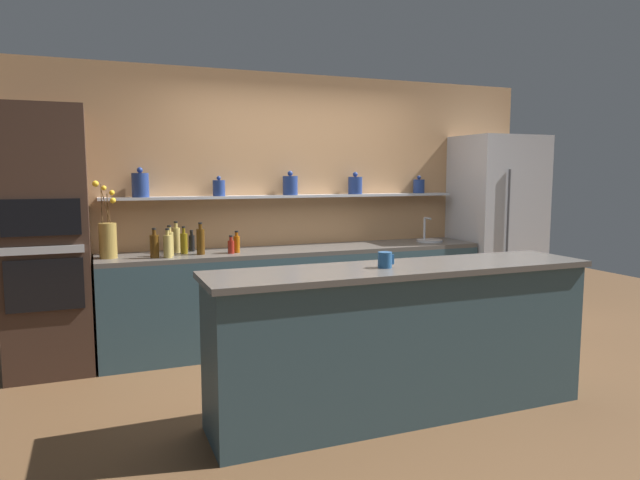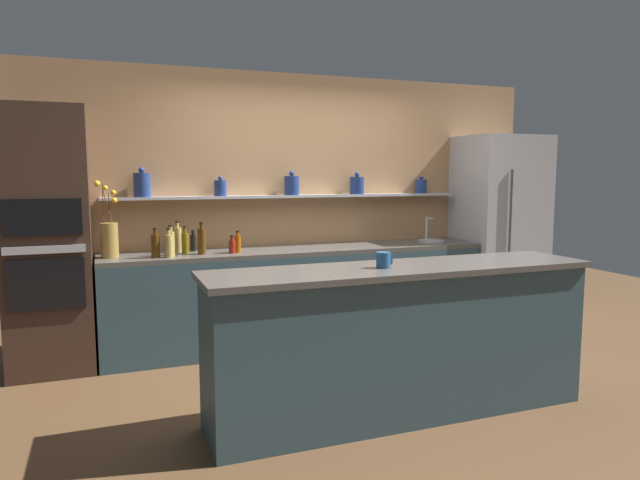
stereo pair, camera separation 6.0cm
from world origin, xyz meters
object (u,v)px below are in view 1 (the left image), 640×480
at_px(bottle_spirit_8, 168,246).
at_px(refrigerator, 496,230).
at_px(sink_fixture, 429,239).
at_px(bottle_oil_7, 184,243).
at_px(flower_vase, 108,238).
at_px(bottle_spirit_6, 176,239).
at_px(bottle_spirit_3, 201,241).
at_px(coffee_mug, 385,260).
at_px(bottle_sauce_5, 192,242).
at_px(bottle_spirit_4, 170,243).
at_px(bottle_spirit_0, 154,246).
at_px(oven_tower, 46,241).
at_px(bottle_sauce_1, 237,243).
at_px(bottle_sauce_2, 231,246).

bearing_deg(bottle_spirit_8, refrigerator, 2.10).
height_order(sink_fixture, bottle_oil_7, sink_fixture).
bearing_deg(flower_vase, bottle_spirit_6, 13.46).
distance_m(bottle_spirit_3, coffee_mug, 1.97).
xyz_separation_m(sink_fixture, bottle_sauce_5, (-2.43, 0.16, 0.06)).
bearing_deg(bottle_spirit_4, bottle_spirit_3, -2.17).
bearing_deg(bottle_spirit_6, coffee_mug, -61.37).
distance_m(bottle_spirit_6, coffee_mug, 2.23).
bearing_deg(bottle_spirit_0, bottle_spirit_3, 10.23).
height_order(oven_tower, bottle_spirit_6, oven_tower).
bearing_deg(bottle_sauce_1, bottle_spirit_4, 178.96).
xyz_separation_m(sink_fixture, bottle_spirit_8, (-2.69, -0.18, 0.08)).
xyz_separation_m(bottle_spirit_4, coffee_mug, (1.15, -1.77, 0.04)).
relative_size(refrigerator, bottle_oil_7, 8.30).
distance_m(bottle_sauce_5, coffee_mug, 2.21).
relative_size(bottle_spirit_0, coffee_mug, 2.28).
bearing_deg(bottle_spirit_3, flower_vase, 175.10).
height_order(bottle_sauce_1, bottle_spirit_3, bottle_spirit_3).
bearing_deg(bottle_oil_7, bottle_spirit_8, -129.49).
distance_m(refrigerator, bottle_oil_7, 3.34).
bearing_deg(bottle_oil_7, bottle_spirit_6, 118.66).
relative_size(oven_tower, bottle_spirit_3, 7.63).
xyz_separation_m(bottle_spirit_4, bottle_sauce_5, (0.22, 0.23, -0.03)).
distance_m(refrigerator, bottle_spirit_0, 3.61).
height_order(bottle_spirit_8, coffee_mug, bottle_spirit_8).
xyz_separation_m(flower_vase, bottle_spirit_4, (0.50, -0.06, -0.06)).
relative_size(bottle_sauce_2, coffee_mug, 1.46).
bearing_deg(flower_vase, bottle_sauce_1, -3.48).
xyz_separation_m(bottle_spirit_4, bottle_spirit_8, (-0.03, -0.10, -0.01)).
relative_size(refrigerator, bottle_spirit_6, 7.16).
relative_size(oven_tower, bottle_spirit_0, 8.50).
bearing_deg(sink_fixture, bottle_sauce_1, -177.64).
relative_size(bottle_spirit_3, coffee_mug, 2.54).
bearing_deg(bottle_sauce_1, bottle_oil_7, 166.67).
height_order(oven_tower, sink_fixture, oven_tower).
height_order(bottle_sauce_2, bottle_oil_7, bottle_oil_7).
relative_size(refrigerator, coffee_mug, 18.13).
xyz_separation_m(bottle_sauce_5, bottle_spirit_8, (-0.25, -0.34, 0.02)).
bearing_deg(bottle_sauce_5, sink_fixture, -3.71).
bearing_deg(oven_tower, bottle_spirit_8, -9.96).
height_order(bottle_spirit_6, bottle_oil_7, bottle_spirit_6).
bearing_deg(bottle_spirit_6, sink_fixture, -2.65).
bearing_deg(flower_vase, bottle_spirit_4, -6.34).
distance_m(oven_tower, bottle_spirit_8, 0.96).
relative_size(bottle_sauce_1, bottle_spirit_4, 0.74).
distance_m(bottle_spirit_3, bottle_sauce_5, 0.25).
bearing_deg(bottle_sauce_5, bottle_sauce_1, -33.95).
bearing_deg(sink_fixture, flower_vase, -179.65).
bearing_deg(bottle_spirit_6, bottle_spirit_0, -128.13).
xyz_separation_m(refrigerator, bottle_sauce_2, (-2.95, -0.07, -0.03)).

